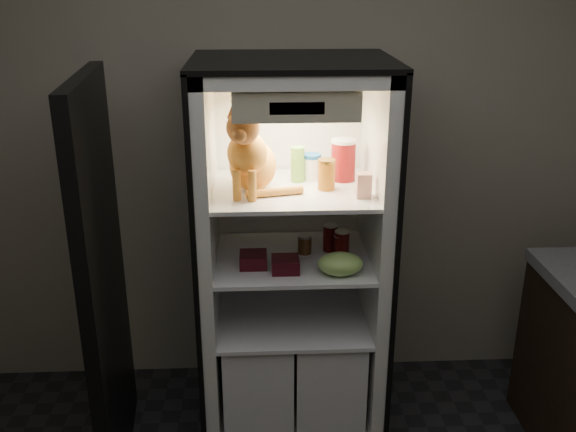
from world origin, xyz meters
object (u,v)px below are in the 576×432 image
refrigerator (292,278)px  tabby_cat (250,158)px  soda_can_a (330,238)px  soda_can_c (342,244)px  parmesan_shaker (298,164)px  pepper_jar (343,160)px  soda_can_b (340,246)px  berry_box_right (285,265)px  mayo_tub (312,167)px  cream_carton (364,185)px  berry_box_left (253,260)px  condiment_jar (305,244)px  grape_bag (340,264)px  salsa_jar (327,174)px

refrigerator → tabby_cat: 0.70m
soda_can_a → soda_can_c: (0.05, -0.08, -0.00)m
parmesan_shaker → pepper_jar: (0.22, 0.01, 0.02)m
soda_can_a → soda_can_b: bearing=-65.3°
berry_box_right → refrigerator: bearing=79.4°
mayo_tub → berry_box_right: bearing=-116.4°
cream_carton → soda_can_c: (-0.07, 0.13, -0.34)m
soda_can_b → berry_box_left: 0.42m
parmesan_shaker → tabby_cat: bearing=-146.2°
pepper_jar → soda_can_a: bearing=-142.2°
soda_can_a → berry_box_right: 0.32m
pepper_jar → berry_box_left: (-0.44, -0.21, -0.42)m
refrigerator → mayo_tub: refrigerator is taller
mayo_tub → condiment_jar: 0.38m
parmesan_shaker → grape_bag: (0.18, -0.30, -0.38)m
tabby_cat → refrigerator: bearing=42.9°
salsa_jar → soda_can_c: 0.37m
soda_can_c → berry_box_right: bearing=-152.7°
soda_can_b → pepper_jar: bearing=80.1°
soda_can_a → berry_box_right: size_ratio=1.07×
mayo_tub → condiment_jar: mayo_tub is taller
salsa_jar → cream_carton: bearing=-37.4°
tabby_cat → condiment_jar: 0.54m
refrigerator → condiment_jar: (0.06, -0.02, 0.19)m
tabby_cat → mayo_tub: size_ratio=3.45×
grape_bag → berry_box_left: bearing=164.7°
cream_carton → berry_box_right: bearing=-178.4°
soda_can_a → mayo_tub: bearing=145.6°
refrigerator → cream_carton: 0.67m
cream_carton → soda_can_a: cream_carton is taller
tabby_cat → berry_box_right: size_ratio=3.45×
salsa_jar → soda_can_a: bearing=68.7°
mayo_tub → pepper_jar: 0.15m
refrigerator → soda_can_a: (0.19, 0.00, 0.22)m
salsa_jar → grape_bag: (0.05, -0.18, -0.37)m
salsa_jar → condiment_jar: 0.39m
berry_box_right → salsa_jar: bearing=33.0°
cream_carton → soda_can_c: bearing=117.4°
parmesan_shaker → berry_box_right: size_ratio=1.35×
soda_can_b → refrigerator: bearing=161.2°
soda_can_a → berry_box_right: bearing=-136.3°
soda_can_a → soda_can_c: bearing=-59.2°
salsa_jar → berry_box_right: 0.45m
refrigerator → soda_can_c: bearing=-17.9°
salsa_jar → soda_can_a: size_ratio=1.06×
mayo_tub → soda_can_b: 0.40m
refrigerator → berry_box_left: size_ratio=14.93×
mayo_tub → soda_can_c: mayo_tub is taller
parmesan_shaker → soda_can_c: size_ratio=1.27×
cream_carton → soda_can_b: bearing=120.9°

